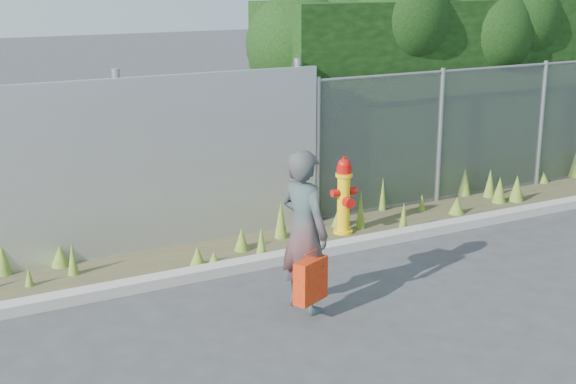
# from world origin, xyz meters

# --- Properties ---
(ground) EXTENTS (80.00, 80.00, 0.00)m
(ground) POSITION_xyz_m (0.00, 0.00, 0.00)
(ground) COLOR #38393B
(ground) RESTS_ON ground
(curb) EXTENTS (16.00, 0.22, 0.12)m
(curb) POSITION_xyz_m (0.00, 1.80, 0.06)
(curb) COLOR #A8A298
(curb) RESTS_ON ground
(weed_strip) EXTENTS (16.00, 1.34, 0.55)m
(weed_strip) POSITION_xyz_m (0.57, 2.51, 0.13)
(weed_strip) COLOR #474128
(weed_strip) RESTS_ON ground
(chainlink_fence) EXTENTS (6.50, 0.07, 2.05)m
(chainlink_fence) POSITION_xyz_m (4.25, 3.00, 1.03)
(chainlink_fence) COLOR gray
(chainlink_fence) RESTS_ON ground
(hedge) EXTENTS (7.63, 2.00, 3.64)m
(hedge) POSITION_xyz_m (4.34, 4.00, 2.02)
(hedge) COLOR black
(hedge) RESTS_ON ground
(fire_hydrant) EXTENTS (0.36, 0.32, 1.07)m
(fire_hydrant) POSITION_xyz_m (1.08, 2.36, 0.52)
(fire_hydrant) COLOR yellow
(fire_hydrant) RESTS_ON ground
(woman) EXTENTS (0.53, 0.69, 1.70)m
(woman) POSITION_xyz_m (-0.63, 0.47, 0.85)
(woman) COLOR #0F635F
(woman) RESTS_ON ground
(red_tote_bag) EXTENTS (0.40, 0.15, 0.53)m
(red_tote_bag) POSITION_xyz_m (-0.71, 0.20, 0.42)
(red_tote_bag) COLOR red
(black_shoulder_bag) EXTENTS (0.25, 0.11, 0.19)m
(black_shoulder_bag) POSITION_xyz_m (-0.50, 0.69, 1.10)
(black_shoulder_bag) COLOR black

